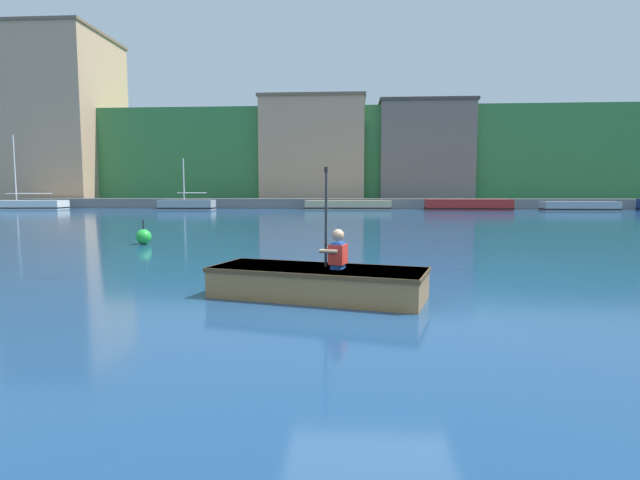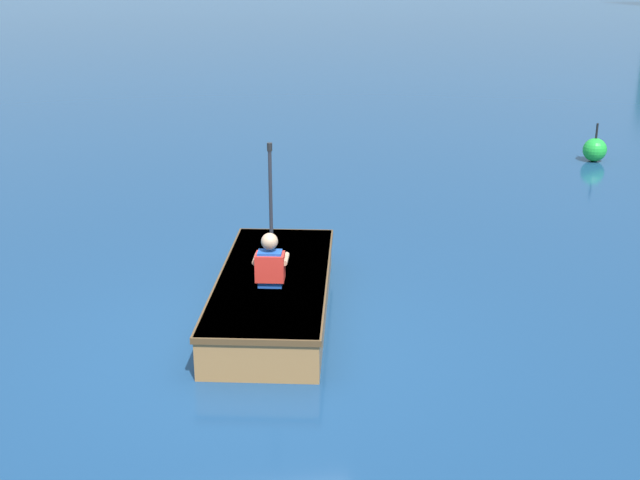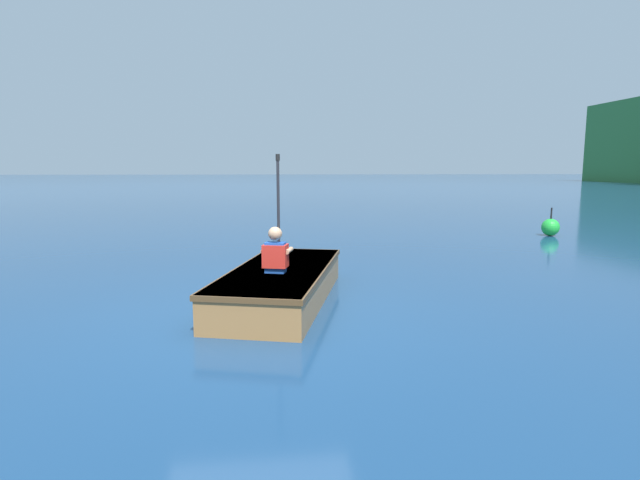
% 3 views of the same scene
% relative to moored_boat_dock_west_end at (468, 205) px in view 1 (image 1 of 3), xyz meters
% --- Properties ---
extents(ground_plane, '(300.00, 300.00, 0.00)m').
position_rel_moored_boat_dock_west_end_xyz_m(ground_plane, '(-9.33, -35.56, -0.42)').
color(ground_plane, navy).
extents(shoreline_ridge, '(120.00, 20.00, 10.16)m').
position_rel_moored_boat_dock_west_end_xyz_m(shoreline_ridge, '(-9.33, 18.51, 4.65)').
color(shoreline_ridge, '#387A3D').
rests_on(shoreline_ridge, ground).
extents(waterfront_warehouse_left, '(10.16, 11.04, 18.27)m').
position_rel_moored_boat_dock_west_end_xyz_m(waterfront_warehouse_left, '(-41.05, 10.79, 8.72)').
color(waterfront_warehouse_left, tan).
rests_on(waterfront_warehouse_left, ground).
extents(waterfront_office_block_center, '(10.86, 9.81, 11.26)m').
position_rel_moored_boat_dock_west_end_xyz_m(waterfront_office_block_center, '(-13.77, 12.29, 5.21)').
color(waterfront_office_block_center, tan).
rests_on(waterfront_office_block_center, ground).
extents(waterfront_apartment_right, '(9.62, 7.10, 10.75)m').
position_rel_moored_boat_dock_west_end_xyz_m(waterfront_apartment_right, '(-2.16, 11.26, 4.96)').
color(waterfront_apartment_right, '#75665B').
rests_on(waterfront_apartment_right, ground).
extents(marina_dock, '(63.84, 2.40, 0.90)m').
position_rel_moored_boat_dock_west_end_xyz_m(marina_dock, '(-9.33, 3.82, 0.03)').
color(marina_dock, slate).
rests_on(marina_dock, ground).
extents(moored_boat_dock_west_end, '(6.99, 2.17, 0.91)m').
position_rel_moored_boat_dock_west_end_xyz_m(moored_boat_dock_west_end, '(0.00, 0.00, 0.00)').
color(moored_boat_dock_west_end, red).
rests_on(moored_boat_dock_west_end, ground).
extents(moored_boat_dock_west_inner, '(7.48, 2.20, 0.77)m').
position_rel_moored_boat_dock_west_end_xyz_m(moored_boat_dock_west_inner, '(-10.01, 1.28, -0.07)').
color(moored_boat_dock_west_inner, '#CCB789').
rests_on(moored_boat_dock_west_inner, ground).
extents(moored_boat_dock_center_near, '(7.53, 3.45, 6.44)m').
position_rel_moored_boat_dock_west_end_xyz_m(moored_boat_dock_center_near, '(-38.64, -0.33, -0.05)').
color(moored_boat_dock_center_near, white).
rests_on(moored_boat_dock_center_near, ground).
extents(moored_boat_dock_east_inner, '(5.86, 1.97, 0.75)m').
position_rel_moored_boat_dock_west_end_xyz_m(moored_boat_dock_east_inner, '(8.69, -0.76, -0.08)').
color(moored_boat_dock_east_inner, '#9EA3A8').
rests_on(moored_boat_dock_east_inner, ground).
extents(moored_boat_dock_east_end, '(4.64, 1.70, 4.35)m').
position_rel_moored_boat_dock_west_end_xyz_m(moored_boat_dock_east_end, '(-23.72, -0.53, -0.02)').
color(moored_boat_dock_east_end, '#9EA3A8').
rests_on(moored_boat_dock_east_end, ground).
extents(rowboat_foreground, '(3.29, 1.92, 0.44)m').
position_rel_moored_boat_dock_west_end_xyz_m(rowboat_foreground, '(-10.14, -35.24, -0.18)').
color(rowboat_foreground, '#A3703D').
rests_on(rowboat_foreground, ground).
extents(person_paddler, '(0.40, 0.41, 1.44)m').
position_rel_moored_boat_dock_west_end_xyz_m(person_paddler, '(-9.82, -35.33, 0.28)').
color(person_paddler, '#1E4CA5').
rests_on(person_paddler, rowboat_foreground).
extents(channel_buoy, '(0.44, 0.44, 0.72)m').
position_rel_moored_boat_dock_west_end_xyz_m(channel_buoy, '(-15.68, -28.23, -0.20)').
color(channel_buoy, green).
rests_on(channel_buoy, ground).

